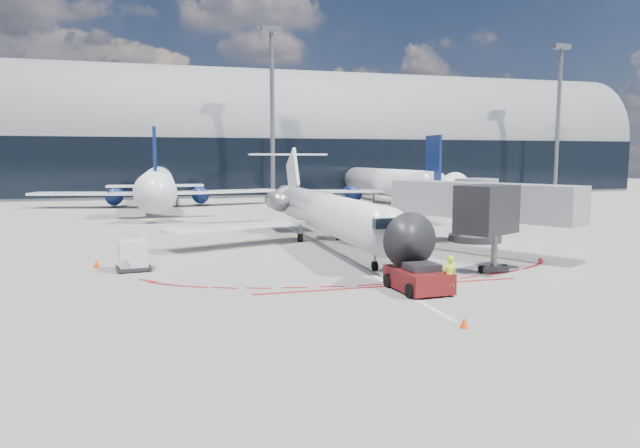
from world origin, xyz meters
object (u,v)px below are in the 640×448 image
object	(u,v)px
regional_jet	(324,211)
ramp_worker	(449,276)
pushback_tug	(418,278)
uld_container	(133,256)

from	to	relation	value
regional_jet	ramp_worker	world-z (taller)	regional_jet
pushback_tug	uld_container	bearing A→B (deg)	143.03
regional_jet	pushback_tug	world-z (taller)	regional_jet
regional_jet	uld_container	size ratio (longest dim) A/B	14.07
pushback_tug	regional_jet	bearing A→B (deg)	87.03
uld_container	regional_jet	bearing A→B (deg)	20.11
pushback_tug	ramp_worker	size ratio (longest dim) A/B	2.81
ramp_worker	uld_container	bearing A→B (deg)	-37.39
ramp_worker	uld_container	distance (m)	17.57
ramp_worker	uld_container	size ratio (longest dim) A/B	0.94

